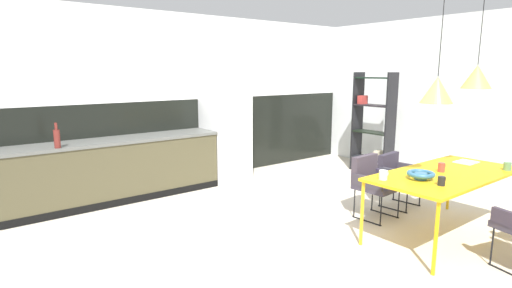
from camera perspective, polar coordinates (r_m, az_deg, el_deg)
The scene contains 19 objects.
ground_plane at distance 4.64m, azimuth 8.13°, elevation -13.08°, with size 9.67×9.67×0.00m, color beige.
back_wall_splashback_dark at distance 6.83m, azimuth -10.22°, elevation 0.52°, with size 7.44×0.12×1.37m, color black.
back_wall_panel_upper at distance 6.73m, azimuth -10.60°, elevation 12.12°, with size 7.44×0.12×1.37m, color white.
side_wall_right at distance 7.36m, azimuth 28.91°, elevation 5.49°, with size 0.12×6.20×2.75m, color silver.
kitchen_counter at distance 5.96m, azimuth -22.91°, elevation -3.95°, with size 3.83×0.63×0.89m.
refrigerator_column at distance 6.77m, azimuth -4.38°, elevation 3.20°, with size 0.70×0.60×1.99m, color silver.
dining_table at distance 4.89m, azimuth 25.54°, elevation -4.17°, with size 1.92×0.89×0.73m.
armchair_far_side at distance 5.27m, azimuth 16.27°, elevation -4.76°, with size 0.51×0.50×0.78m.
armchair_head_of_table at distance 5.81m, azimuth 19.43°, elevation -3.84°, with size 0.54×0.52×0.71m.
fruit_bowl at distance 4.46m, azimuth 22.47°, elevation -4.02°, with size 0.28×0.28×0.08m.
open_book at distance 5.52m, azimuth 27.79°, elevation -2.30°, with size 0.26×0.22×0.02m.
mug_white_ceramic at distance 4.32m, azimuth 17.73°, elevation -4.23°, with size 0.13×0.08×0.10m.
mug_glass_clear at distance 4.88m, azimuth 24.98°, elevation -3.02°, with size 0.12×0.07×0.10m.
mug_tall_blue at distance 4.31m, azimuth 24.99°, elevation -4.79°, with size 0.11×0.07×0.09m.
mug_short_terracotta at distance 5.31m, azimuth 32.25°, elevation -2.71°, with size 0.12×0.08×0.09m.
bottle_oil_tall at distance 5.55m, azimuth -26.54°, elevation 0.76°, with size 0.08×0.08×0.32m.
open_shelf_unit at distance 7.53m, azimuth 16.36°, elevation 3.01°, with size 0.30×0.75×1.82m.
pendant_lamp_over_table_near at distance 4.41m, azimuth 24.43°, elevation 7.06°, with size 0.32×0.32×1.18m.
pendant_lamp_over_table_far at distance 5.08m, azimuth 28.99°, elevation 8.40°, with size 0.32×0.32×1.05m.
Camera 1 is at (-3.07, -2.95, 1.84)m, focal length 28.02 mm.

